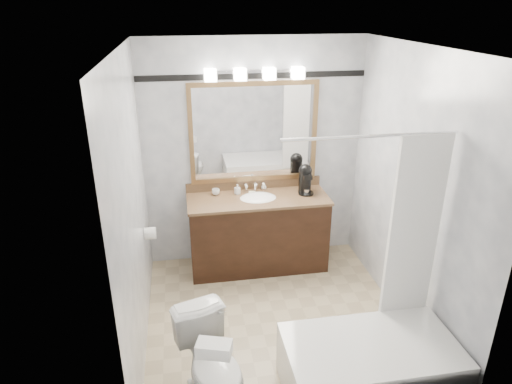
% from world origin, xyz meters
% --- Properties ---
extents(room, '(2.42, 2.62, 2.52)m').
position_xyz_m(room, '(0.00, 0.00, 1.25)').
color(room, tan).
rests_on(room, ground).
extents(vanity, '(1.53, 0.58, 0.97)m').
position_xyz_m(vanity, '(0.00, 1.02, 0.44)').
color(vanity, black).
rests_on(vanity, ground).
extents(mirror, '(1.40, 0.04, 1.10)m').
position_xyz_m(mirror, '(0.00, 1.28, 1.50)').
color(mirror, olive).
rests_on(mirror, room).
extents(vanity_light_bar, '(1.02, 0.14, 0.12)m').
position_xyz_m(vanity_light_bar, '(0.00, 1.23, 2.13)').
color(vanity_light_bar, silver).
rests_on(vanity_light_bar, room).
extents(accent_stripe, '(2.40, 0.01, 0.06)m').
position_xyz_m(accent_stripe, '(0.00, 1.29, 2.10)').
color(accent_stripe, black).
rests_on(accent_stripe, room).
extents(bathtub, '(1.30, 0.75, 1.96)m').
position_xyz_m(bathtub, '(0.55, -0.90, 0.28)').
color(bathtub, white).
rests_on(bathtub, ground).
extents(tp_roll, '(0.11, 0.12, 0.12)m').
position_xyz_m(tp_roll, '(-1.14, 0.66, 0.70)').
color(tp_roll, white).
rests_on(tp_roll, room).
extents(toilet, '(0.59, 0.79, 0.72)m').
position_xyz_m(toilet, '(-0.66, -0.84, 0.36)').
color(toilet, white).
rests_on(toilet, ground).
extents(tissue_box, '(0.25, 0.19, 0.09)m').
position_xyz_m(tissue_box, '(-0.66, -1.12, 0.76)').
color(tissue_box, white).
rests_on(tissue_box, toilet).
extents(coffee_maker, '(0.17, 0.21, 0.33)m').
position_xyz_m(coffee_maker, '(0.54, 1.07, 1.02)').
color(coffee_maker, black).
rests_on(coffee_maker, vanity).
extents(cup_left, '(0.10, 0.10, 0.07)m').
position_xyz_m(cup_left, '(-0.44, 1.17, 0.88)').
color(cup_left, white).
rests_on(cup_left, vanity).
extents(soap_bottle_a, '(0.07, 0.07, 0.11)m').
position_xyz_m(soap_bottle_a, '(-0.21, 1.16, 0.91)').
color(soap_bottle_a, white).
rests_on(soap_bottle_a, vanity).
extents(soap_bottle_b, '(0.06, 0.06, 0.07)m').
position_xyz_m(soap_bottle_b, '(0.10, 1.23, 0.89)').
color(soap_bottle_b, white).
rests_on(soap_bottle_b, vanity).
extents(soap_bar, '(0.08, 0.06, 0.02)m').
position_xyz_m(soap_bar, '(-0.05, 1.13, 0.86)').
color(soap_bar, beige).
rests_on(soap_bar, vanity).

